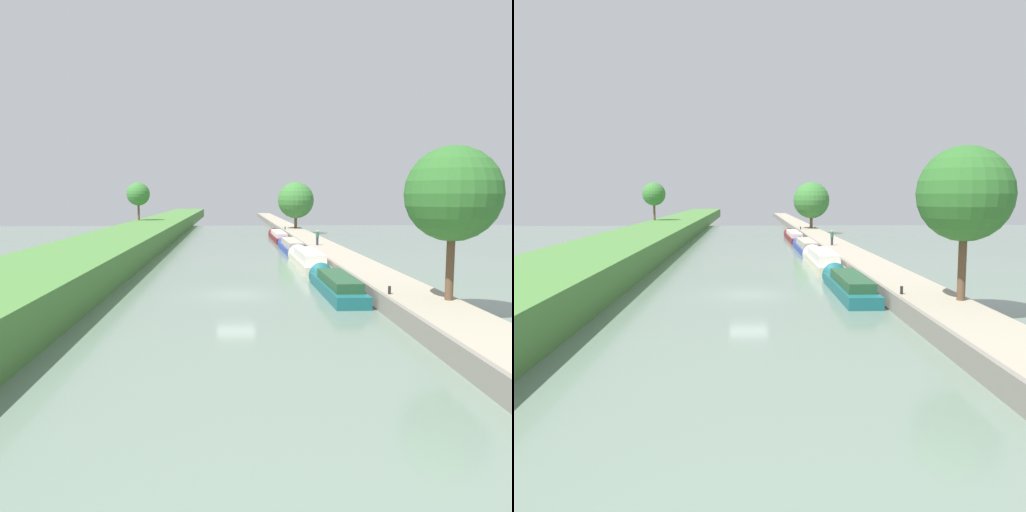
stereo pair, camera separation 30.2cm
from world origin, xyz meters
TOP-DOWN VIEW (x-y plane):
  - ground_plane at (0.00, 0.00)m, footprint 160.00×160.00m
  - left_grassy_bank at (-12.31, 0.00)m, footprint 8.12×260.00m
  - right_towpath at (10.04, 0.00)m, footprint 3.59×260.00m
  - stone_quay at (8.12, 0.00)m, footprint 0.25×260.00m
  - narrowboat_teal at (6.65, 0.47)m, footprint 2.04×11.19m
  - narrowboat_cream at (6.68, 13.84)m, footprint 2.16×13.08m
  - narrowboat_blue at (6.69, 27.09)m, footprint 1.87×13.77m
  - narrowboat_maroon at (6.71, 43.42)m, footprint 1.83×15.92m
  - tree_rightbank_near at (11.18, -7.37)m, footprint 4.96×4.96m
  - tree_rightbank_midnear at (10.64, 54.17)m, footprint 6.01×6.01m
  - tree_leftbank_downstream at (-15.65, 56.05)m, footprint 3.87×3.87m
  - person_walking at (9.31, 23.92)m, footprint 0.34×0.34m
  - mooring_bollard_near at (8.55, -5.54)m, footprint 0.16×0.16m
  - mooring_bollard_far at (8.55, 51.06)m, footprint 0.16×0.16m

SIDE VIEW (x-z plane):
  - ground_plane at x=0.00m, z-range 0.00..0.00m
  - right_towpath at x=10.04m, z-range 0.00..1.00m
  - stone_quay at x=8.12m, z-range 0.00..1.05m
  - narrowboat_maroon at x=6.71m, z-range -0.36..1.44m
  - narrowboat_teal at x=6.65m, z-range -0.42..1.54m
  - narrowboat_blue at x=6.69m, z-range -0.41..1.57m
  - narrowboat_cream at x=6.68m, z-range -0.47..1.74m
  - left_grassy_bank at x=-12.31m, z-range 0.00..2.31m
  - mooring_bollard_near at x=8.55m, z-range 1.00..1.45m
  - mooring_bollard_far at x=8.55m, z-range 1.00..1.45m
  - person_walking at x=9.31m, z-range 1.04..2.70m
  - tree_rightbank_midnear at x=10.64m, z-range 1.82..9.50m
  - tree_rightbank_near at x=11.18m, z-range 2.53..10.60m
  - tree_leftbank_downstream at x=-15.65m, z-range 3.52..9.85m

